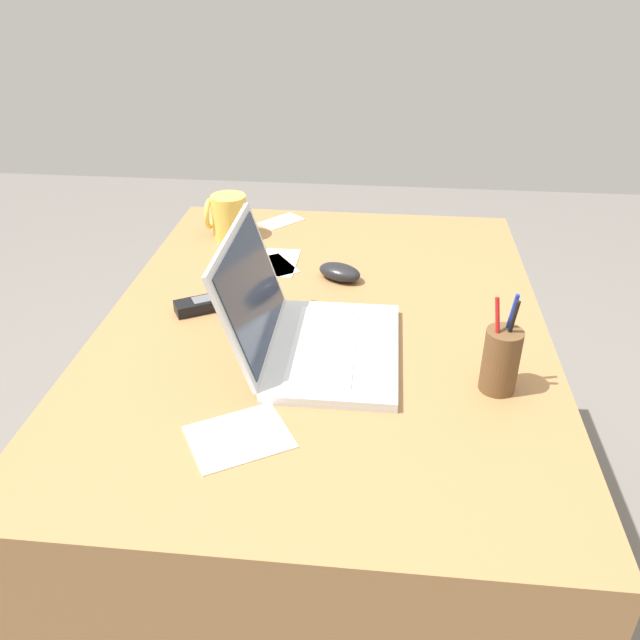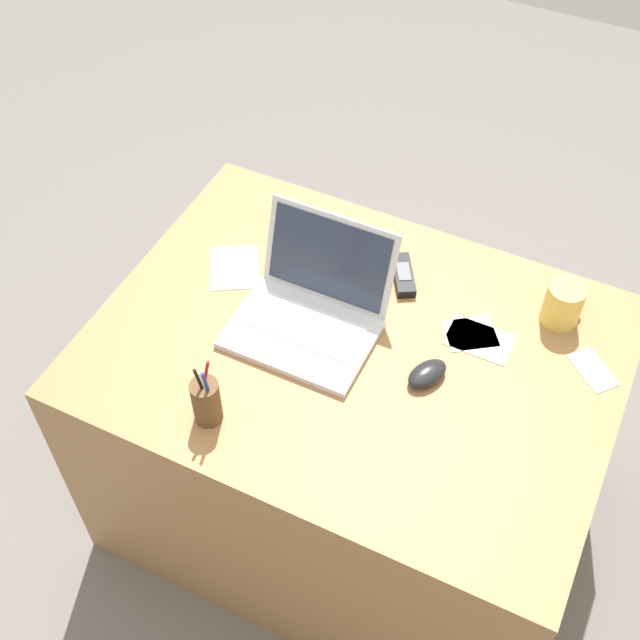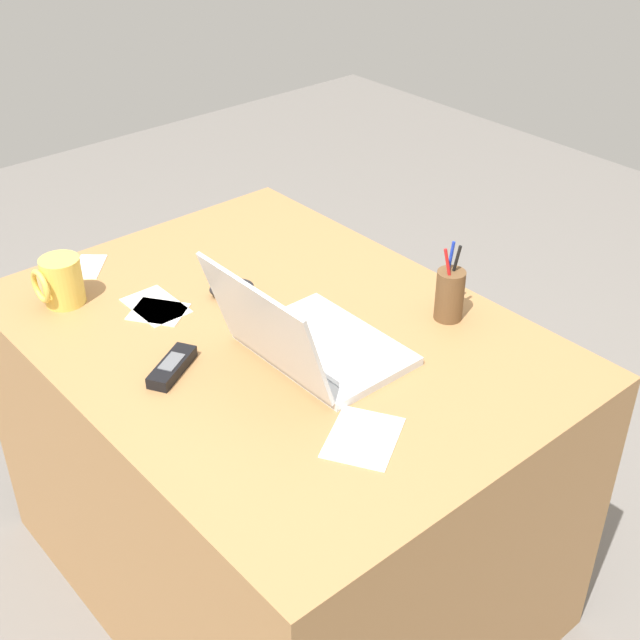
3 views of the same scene
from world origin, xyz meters
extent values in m
plane|color=slate|center=(0.00, 0.00, 0.00)|extent=(6.00, 6.00, 0.00)
cube|color=#9E7042|center=(0.00, 0.00, 0.37)|extent=(1.19, 0.88, 0.74)
cube|color=silver|center=(-0.12, -0.03, 0.75)|extent=(0.33, 0.23, 0.02)
cube|color=silver|center=(-0.12, -0.01, 0.76)|extent=(0.27, 0.12, 0.00)
cube|color=silver|center=(-0.12, -0.10, 0.76)|extent=(0.09, 0.05, 0.00)
cube|color=silver|center=(-0.12, 0.12, 0.86)|extent=(0.32, 0.07, 0.21)
cube|color=#283347|center=(-0.12, 0.11, 0.86)|extent=(0.29, 0.06, 0.19)
ellipsoid|color=black|center=(0.18, -0.02, 0.75)|extent=(0.10, 0.12, 0.04)
cylinder|color=#E0BC4C|center=(0.40, 0.28, 0.79)|extent=(0.09, 0.09, 0.11)
torus|color=#E0BC4C|center=(0.40, 0.33, 0.80)|extent=(0.08, 0.01, 0.08)
cube|color=black|center=(0.02, 0.24, 0.75)|extent=(0.10, 0.14, 0.02)
cube|color=#595B60|center=(0.02, 0.24, 0.76)|extent=(0.06, 0.07, 0.00)
cylinder|color=brown|center=(-0.20, -0.32, 0.79)|extent=(0.06, 0.06, 0.11)
cylinder|color=#1933B2|center=(-0.19, -0.32, 0.84)|extent=(0.01, 0.02, 0.15)
cylinder|color=black|center=(-0.20, -0.32, 0.84)|extent=(0.03, 0.02, 0.15)
cylinder|color=red|center=(-0.21, -0.30, 0.84)|extent=(0.03, 0.03, 0.15)
cube|color=white|center=(-0.37, 0.09, 0.74)|extent=(0.18, 0.19, 0.00)
cube|color=white|center=(0.25, 0.14, 0.74)|extent=(0.15, 0.10, 0.00)
cube|color=white|center=(0.51, 0.17, 0.74)|extent=(0.13, 0.12, 0.00)
cube|color=white|center=(0.23, 0.15, 0.74)|extent=(0.15, 0.14, 0.00)
camera|label=1|loc=(-1.13, -0.11, 1.40)|focal=36.58mm
camera|label=2|loc=(0.45, -1.11, 2.23)|focal=46.95mm
camera|label=3|loc=(-1.21, 0.92, 1.74)|focal=48.27mm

